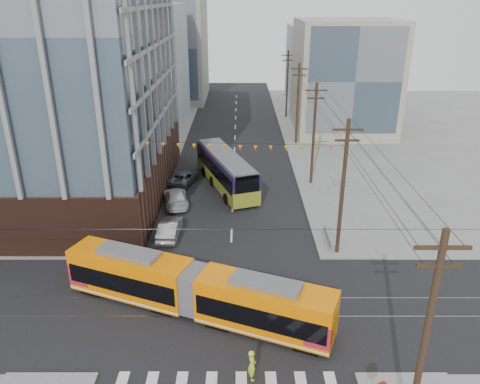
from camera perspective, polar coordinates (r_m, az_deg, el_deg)
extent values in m
plane|color=slate|center=(28.87, -1.54, -18.58)|extent=(160.00, 160.00, 0.00)
cube|color=#8C99A5|center=(76.40, -13.88, 14.64)|extent=(18.00, 16.00, 18.00)
cube|color=gray|center=(72.14, 12.57, 13.50)|extent=(14.00, 14.00, 16.00)
cube|color=gray|center=(95.21, -9.32, 17.11)|extent=(16.00, 18.00, 20.00)
cube|color=#8C99A5|center=(92.07, 11.19, 14.91)|extent=(16.00, 16.00, 14.00)
cylinder|color=black|center=(22.13, 21.53, -16.97)|extent=(0.30, 0.30, 11.00)
cylinder|color=black|center=(79.19, 5.77, 12.87)|extent=(0.30, 0.30, 11.00)
imported|color=#A8A8A8|center=(40.37, -8.55, -4.43)|extent=(1.79, 4.68, 1.52)
imported|color=silver|center=(46.36, -7.84, -0.66)|extent=(3.17, 5.57, 1.52)
imported|color=#4D545E|center=(51.57, -6.88, 1.78)|extent=(3.46, 5.39, 1.38)
imported|color=#BBDC2A|center=(26.55, 1.46, -20.32)|extent=(0.58, 0.76, 1.87)
cube|color=gray|center=(39.96, 10.97, -5.57)|extent=(0.82, 3.53, 0.70)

